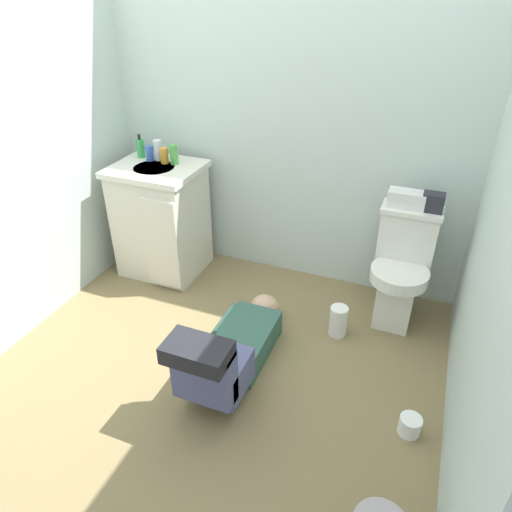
{
  "coord_description": "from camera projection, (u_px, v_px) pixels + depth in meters",
  "views": [
    {
      "loc": [
        0.95,
        -1.85,
        1.98
      ],
      "look_at": [
        0.02,
        0.48,
        0.45
      ],
      "focal_mm": 33.25,
      "sensor_mm": 36.0,
      "label": 1
    }
  ],
  "objects": [
    {
      "name": "toilet",
      "position": [
        401.0,
        269.0,
        2.97
      ],
      "size": [
        0.36,
        0.46,
        0.75
      ],
      "color": "silver",
      "rests_on": "ground_plane"
    },
    {
      "name": "bottle_blue",
      "position": [
        150.0,
        153.0,
        3.31
      ],
      "size": [
        0.05,
        0.05,
        0.11
      ],
      "primitive_type": "cylinder",
      "color": "#3963BD",
      "rests_on": "vanity_cabinet"
    },
    {
      "name": "faucet",
      "position": [
        165.0,
        153.0,
        3.32
      ],
      "size": [
        0.02,
        0.02,
        0.1
      ],
      "primitive_type": "cylinder",
      "color": "silver",
      "rests_on": "vanity_cabinet"
    },
    {
      "name": "wall_back",
      "position": [
        289.0,
        109.0,
        3.06
      ],
      "size": [
        2.65,
        0.08,
        2.4
      ],
      "primitive_type": "cube",
      "color": "silver",
      "rests_on": "ground_plane"
    },
    {
      "name": "bottle_clear",
      "position": [
        158.0,
        150.0,
        3.31
      ],
      "size": [
        0.06,
        0.06,
        0.14
      ],
      "primitive_type": "cylinder",
      "color": "silver",
      "rests_on": "vanity_cabinet"
    },
    {
      "name": "paper_towel_roll",
      "position": [
        338.0,
        321.0,
        2.95
      ],
      "size": [
        0.11,
        0.11,
        0.2
      ],
      "primitive_type": "cylinder",
      "color": "white",
      "rests_on": "ground_plane"
    },
    {
      "name": "ground_plane",
      "position": [
        222.0,
        362.0,
        2.81
      ],
      "size": [
        2.99,
        3.16,
        0.04
      ],
      "primitive_type": "cube",
      "color": "olive"
    },
    {
      "name": "toilet_paper_roll",
      "position": [
        410.0,
        425.0,
        2.34
      ],
      "size": [
        0.11,
        0.11,
        0.1
      ],
      "primitive_type": "cylinder",
      "color": "white",
      "rests_on": "ground_plane"
    },
    {
      "name": "toiletry_bag",
      "position": [
        433.0,
        202.0,
        2.78
      ],
      "size": [
        0.12,
        0.09,
        0.11
      ],
      "primitive_type": "cube",
      "color": "#26262D",
      "rests_on": "toilet"
    },
    {
      "name": "bottle_amber",
      "position": [
        164.0,
        156.0,
        3.26
      ],
      "size": [
        0.05,
        0.05,
        0.11
      ],
      "primitive_type": "cylinder",
      "color": "orange",
      "rests_on": "vanity_cabinet"
    },
    {
      "name": "bottle_green",
      "position": [
        174.0,
        154.0,
        3.24
      ],
      "size": [
        0.05,
        0.05,
        0.14
      ],
      "primitive_type": "cylinder",
      "color": "#4DA447",
      "rests_on": "vanity_cabinet"
    },
    {
      "name": "tissue_box",
      "position": [
        407.0,
        199.0,
        2.83
      ],
      "size": [
        0.22,
        0.11,
        0.1
      ],
      "primitive_type": "cube",
      "color": "silver",
      "rests_on": "toilet"
    },
    {
      "name": "person_plumber",
      "position": [
        231.0,
        350.0,
        2.62
      ],
      "size": [
        0.39,
        1.06,
        0.52
      ],
      "color": "#33594C",
      "rests_on": "ground_plane"
    },
    {
      "name": "wall_left",
      "position": [
        1.0,
        135.0,
        2.58
      ],
      "size": [
        0.08,
        2.16,
        2.4
      ],
      "primitive_type": "cube",
      "color": "silver",
      "rests_on": "ground_plane"
    },
    {
      "name": "vanity_cabinet",
      "position": [
        162.0,
        219.0,
        3.44
      ],
      "size": [
        0.6,
        0.53,
        0.82
      ],
      "color": "beige",
      "rests_on": "ground_plane"
    },
    {
      "name": "soap_dispenser",
      "position": [
        140.0,
        148.0,
        3.36
      ],
      "size": [
        0.06,
        0.06,
        0.17
      ],
      "color": "green",
      "rests_on": "vanity_cabinet"
    }
  ]
}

